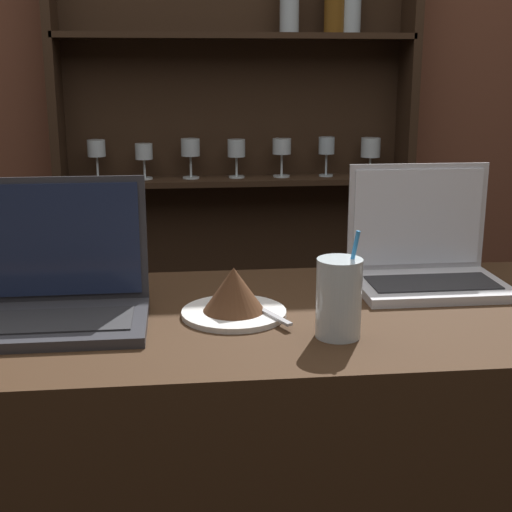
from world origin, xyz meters
TOP-DOWN VIEW (x-y plane):
  - back_wall at (0.00, 1.70)m, footprint 7.00×0.06m
  - back_shelf at (0.05, 1.62)m, footprint 1.25×0.18m
  - laptop_near at (-0.39, 0.28)m, footprint 0.32×0.21m
  - laptop_far at (0.33, 0.42)m, footprint 0.30×0.21m
  - cake_plate at (-0.07, 0.28)m, footprint 0.19×0.19m
  - water_glass at (0.09, 0.16)m, footprint 0.08×0.08m

SIDE VIEW (x-z plane):
  - back_shelf at x=0.05m, z-range 0.05..2.01m
  - cake_plate at x=-0.07m, z-range 1.03..1.12m
  - laptop_far at x=0.33m, z-range 0.97..1.22m
  - laptop_near at x=-0.39m, z-range 0.97..1.22m
  - water_glass at x=0.09m, z-range 1.01..1.19m
  - back_wall at x=0.00m, z-range 0.00..2.70m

